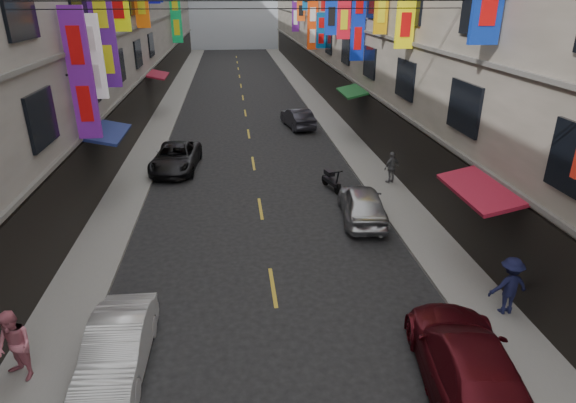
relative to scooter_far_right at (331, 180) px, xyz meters
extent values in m
cube|color=slate|center=(-9.42, 16.17, -0.38)|extent=(2.00, 90.00, 0.12)
cube|color=slate|center=(2.58, 16.17, -0.38)|extent=(2.00, 90.00, 0.12)
cube|color=black|center=(-10.37, 16.17, 1.06)|extent=(0.12, 85.50, 3.00)
cube|color=#66635E|center=(-10.36, 16.17, 2.76)|extent=(0.16, 90.00, 0.14)
cube|color=#66635E|center=(-10.36, 16.17, 5.96)|extent=(0.16, 90.00, 0.14)
cube|color=black|center=(3.53, 16.17, 1.06)|extent=(0.12, 85.50, 3.00)
cube|color=#66635E|center=(3.52, 16.17, 2.76)|extent=(0.16, 90.00, 0.14)
cube|color=#66635E|center=(3.52, 16.17, 5.96)|extent=(0.16, 90.00, 0.14)
cube|color=#5B1780|center=(-9.89, -1.65, 5.22)|extent=(0.86, 0.18, 4.77)
cylinder|color=black|center=(-9.94, -1.65, 5.22)|extent=(0.96, 0.08, 0.08)
cube|color=white|center=(-9.89, 0.24, 5.62)|extent=(0.85, 0.18, 3.28)
cylinder|color=black|center=(-9.94, 0.24, 5.62)|extent=(0.95, 0.08, 0.08)
cube|color=#FFEE0D|center=(3.09, 0.62, 7.52)|extent=(0.79, 0.18, 3.52)
cylinder|color=black|center=(3.14, 0.62, 7.52)|extent=(0.89, 0.08, 0.08)
cube|color=#4B167B|center=(-9.82, 2.40, 6.25)|extent=(0.99, 0.18, 4.36)
cylinder|color=black|center=(-9.87, 2.40, 6.25)|extent=(1.09, 0.08, 0.08)
cube|color=#0E27AD|center=(3.09, 8.54, 6.55)|extent=(0.79, 0.18, 4.52)
cylinder|color=black|center=(3.14, 8.54, 6.55)|extent=(0.89, 0.08, 0.08)
cube|color=red|center=(3.06, 12.14, 7.36)|extent=(0.85, 0.18, 4.27)
cylinder|color=black|center=(3.11, 12.14, 7.36)|extent=(0.95, 0.08, 0.08)
cube|color=#1033BE|center=(3.03, 16.05, 7.46)|extent=(0.92, 0.18, 4.55)
cylinder|color=black|center=(3.08, 16.05, 7.46)|extent=(1.02, 0.08, 0.08)
cube|color=#0B4E8A|center=(3.09, 20.32, 5.21)|extent=(0.79, 0.18, 2.76)
cylinder|color=black|center=(3.14, 20.32, 5.21)|extent=(0.89, 0.08, 0.08)
cube|color=#E13D0C|center=(3.02, 24.22, 5.41)|extent=(0.92, 0.18, 4.11)
cylinder|color=black|center=(3.07, 24.22, 5.41)|extent=(1.02, 0.08, 0.08)
cube|color=#F85817|center=(3.06, 31.85, 7.19)|extent=(0.84, 0.18, 3.60)
cylinder|color=black|center=(3.11, 31.85, 7.19)|extent=(0.94, 0.08, 0.08)
cube|color=#0EA04F|center=(-9.77, 34.06, 5.95)|extent=(1.10, 0.18, 5.53)
cylinder|color=black|center=(-9.82, 34.06, 5.95)|extent=(1.20, 0.08, 0.08)
cube|color=#56167A|center=(3.09, 36.31, 6.71)|extent=(0.78, 0.18, 5.32)
cylinder|color=black|center=(3.14, 36.31, 6.71)|extent=(0.88, 0.08, 0.08)
cube|color=maroon|center=(2.88, -7.83, 2.56)|extent=(1.39, 3.20, 0.41)
cube|color=navy|center=(-9.72, 0.17, 2.56)|extent=(1.39, 3.20, 0.41)
cube|color=#165423|center=(2.88, 8.17, 2.56)|extent=(1.39, 3.20, 0.41)
cube|color=maroon|center=(-9.72, 16.17, 2.56)|extent=(1.39, 3.20, 0.41)
cylinder|color=black|center=(-3.42, -3.83, 7.76)|extent=(14.00, 0.04, 0.04)
cube|color=gold|center=(-3.42, -7.83, -0.44)|extent=(0.12, 2.20, 0.01)
cube|color=gold|center=(-3.42, -1.83, -0.44)|extent=(0.12, 2.20, 0.01)
cube|color=gold|center=(-3.42, 4.17, -0.44)|extent=(0.12, 2.20, 0.01)
cube|color=gold|center=(-3.42, 10.17, -0.44)|extent=(0.12, 2.20, 0.01)
cube|color=gold|center=(-3.42, 16.17, -0.44)|extent=(0.12, 2.20, 0.01)
cube|color=gold|center=(-3.42, 22.17, -0.44)|extent=(0.12, 2.20, 0.01)
cube|color=gold|center=(-3.42, 28.17, -0.44)|extent=(0.12, 2.20, 0.01)
cube|color=gold|center=(-3.42, 34.17, -0.44)|extent=(0.12, 2.20, 0.01)
cube|color=gold|center=(-3.42, 40.17, -0.44)|extent=(0.12, 2.20, 0.01)
cube|color=gold|center=(-3.42, 46.17, -0.44)|extent=(0.12, 2.20, 0.01)
cube|color=gold|center=(-3.42, 52.17, -0.44)|extent=(0.12, 2.20, 0.01)
cylinder|color=black|center=(0.18, -0.66, -0.19)|extent=(0.25, 0.51, 0.50)
cylinder|color=black|center=(-0.16, 0.60, -0.19)|extent=(0.25, 0.51, 0.50)
cube|color=black|center=(0.01, -0.03, -0.04)|extent=(0.63, 1.33, 0.18)
cube|color=black|center=(-0.06, 0.21, 0.31)|extent=(0.45, 0.62, 0.22)
cylinder|color=black|center=(0.15, -0.56, 0.26)|extent=(0.17, 0.36, 0.88)
cylinder|color=black|center=(0.15, -0.56, 0.61)|extent=(0.50, 0.19, 0.06)
imported|color=silver|center=(-7.42, -10.91, 0.19)|extent=(1.42, 3.85, 1.26)
imported|color=black|center=(-7.42, 3.68, 0.21)|extent=(2.55, 4.84, 1.30)
imported|color=#4F0D15|center=(0.58, -12.54, 0.29)|extent=(2.79, 5.31, 1.47)
imported|color=#AEAFB3|center=(0.58, -3.35, 0.26)|extent=(2.10, 4.26, 1.40)
imported|color=#2A2A32|center=(-0.02, 11.42, 0.22)|extent=(2.04, 4.17, 1.32)
imported|color=#CF6D7F|center=(-9.61, -11.08, 0.58)|extent=(1.06, 1.00, 1.80)
imported|color=#141638|center=(2.97, -10.00, 0.54)|extent=(1.14, 0.63, 1.72)
imported|color=slate|center=(2.93, 0.24, 0.44)|extent=(1.03, 0.87, 1.53)
camera|label=1|loc=(-4.44, -20.48, 7.95)|focal=30.00mm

